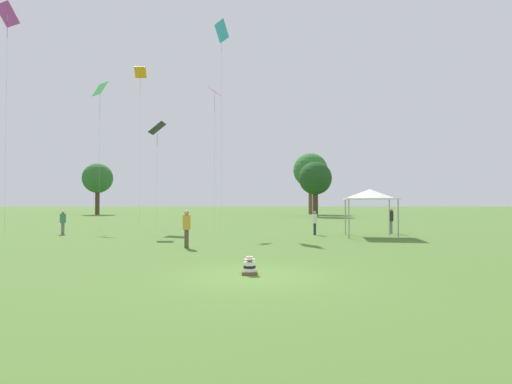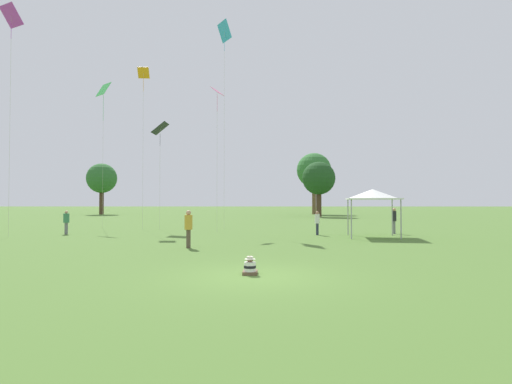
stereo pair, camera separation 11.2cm
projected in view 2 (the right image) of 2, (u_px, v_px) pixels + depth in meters
ground_plane at (255, 276)px, 11.63m from camera, size 300.00×300.00×0.00m
seated_toddler at (250, 267)px, 11.93m from camera, size 0.45×0.56×0.55m
person_standing_0 at (188, 226)px, 18.68m from camera, size 0.40×0.40×1.76m
person_standing_1 at (394, 218)px, 26.72m from camera, size 0.38×0.38×1.73m
person_standing_2 at (317, 221)px, 25.76m from camera, size 0.40×0.40×1.54m
person_standing_4 at (66, 220)px, 26.48m from camera, size 0.40×0.40×1.56m
canopy_tent at (373, 195)px, 24.30m from camera, size 3.48×3.48×2.92m
kite_0 at (217, 97)px, 28.50m from camera, size 0.97×1.06×10.32m
kite_1 at (143, 80)px, 31.56m from camera, size 0.91×0.52×12.75m
kite_2 at (224, 35)px, 32.35m from camera, size 1.29×1.55×16.70m
kite_4 at (11, 20)px, 24.83m from camera, size 1.56×1.32×14.32m
kite_5 at (160, 130)px, 30.77m from camera, size 1.13×1.40×8.25m
kite_6 at (103, 92)px, 33.61m from camera, size 1.49×1.41×12.21m
distant_tree_0 at (102, 179)px, 65.81m from camera, size 4.88×4.88×8.41m
distant_tree_1 at (319, 179)px, 56.01m from camera, size 4.64×4.64×7.73m
distant_tree_2 at (314, 171)px, 66.01m from camera, size 5.69×5.69×10.15m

